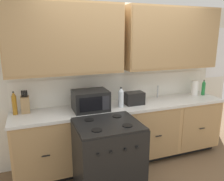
% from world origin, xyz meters
% --- Properties ---
extents(ground_plane, '(8.07, 8.07, 0.00)m').
position_xyz_m(ground_plane, '(0.00, 0.00, 0.00)').
color(ground_plane, brown).
extents(wall_unit, '(4.43, 0.40, 2.41)m').
position_xyz_m(wall_unit, '(0.00, 0.50, 1.65)').
color(wall_unit, silver).
rests_on(wall_unit, ground_plane).
extents(counter_run, '(3.26, 0.64, 0.92)m').
position_xyz_m(counter_run, '(0.00, 0.30, 0.47)').
color(counter_run, black).
rests_on(counter_run, ground_plane).
extents(stove_range, '(0.76, 0.68, 0.95)m').
position_xyz_m(stove_range, '(-0.51, -0.33, 0.47)').
color(stove_range, black).
rests_on(stove_range, ground_plane).
extents(microwave, '(0.48, 0.37, 0.28)m').
position_xyz_m(microwave, '(-0.55, 0.25, 1.06)').
color(microwave, black).
rests_on(microwave, counter_run).
extents(toaster, '(0.28, 0.18, 0.19)m').
position_xyz_m(toaster, '(0.14, 0.28, 1.01)').
color(toaster, black).
rests_on(toaster, counter_run).
extents(knife_block, '(0.11, 0.14, 0.31)m').
position_xyz_m(knife_block, '(-1.40, 0.46, 1.03)').
color(knife_block, '#9C794E').
rests_on(knife_block, counter_run).
extents(sink_faucet, '(0.02, 0.02, 0.20)m').
position_xyz_m(sink_faucet, '(0.68, 0.51, 1.02)').
color(sink_faucet, '#B2B5BA').
rests_on(sink_faucet, counter_run).
extents(paper_towel_roll, '(0.12, 0.12, 0.26)m').
position_xyz_m(paper_towel_roll, '(1.35, 0.39, 1.05)').
color(paper_towel_roll, white).
rests_on(paper_towel_roll, counter_run).
extents(bottle_clear, '(0.08, 0.08, 0.29)m').
position_xyz_m(bottle_clear, '(-0.10, 0.23, 1.06)').
color(bottle_clear, silver).
rests_on(bottle_clear, counter_run).
extents(bottle_amber, '(0.06, 0.06, 0.31)m').
position_xyz_m(bottle_amber, '(-1.53, 0.42, 1.07)').
color(bottle_amber, '#9E6619').
rests_on(bottle_amber, counter_run).
extents(bottle_green, '(0.06, 0.06, 0.27)m').
position_xyz_m(bottle_green, '(1.51, 0.36, 1.05)').
color(bottle_green, '#237A38').
rests_on(bottle_green, counter_run).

